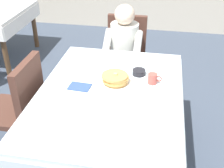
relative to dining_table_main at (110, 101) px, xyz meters
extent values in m
plane|color=#3D4756|center=(0.00, 0.00, -0.65)|extent=(14.00, 14.00, 0.00)
cube|color=silver|center=(0.00, 0.00, 0.07)|extent=(1.10, 1.50, 0.04)
cube|color=silver|center=(0.00, 0.76, -0.04)|extent=(1.10, 0.01, 0.18)
cube|color=silver|center=(-0.56, 0.00, -0.04)|extent=(0.01, 1.50, 0.18)
cube|color=silver|center=(0.56, 0.00, -0.04)|extent=(0.01, 1.50, 0.18)
cylinder|color=brown|center=(-0.47, 0.67, -0.30)|extent=(0.07, 0.07, 0.70)
cylinder|color=brown|center=(0.47, 0.67, -0.30)|extent=(0.07, 0.07, 0.70)
cube|color=#4C2D23|center=(-0.04, 1.07, -0.23)|extent=(0.44, 0.44, 0.05)
cube|color=#4C2D23|center=(-0.04, 1.27, 0.04)|extent=(0.44, 0.06, 0.48)
cylinder|color=#2D2319|center=(0.14, 0.89, -0.45)|extent=(0.04, 0.04, 0.40)
cylinder|color=#2D2319|center=(-0.22, 0.89, -0.45)|extent=(0.04, 0.04, 0.40)
cylinder|color=#2D2319|center=(0.14, 1.25, -0.45)|extent=(0.04, 0.04, 0.40)
cylinder|color=#2D2319|center=(-0.22, 1.25, -0.45)|extent=(0.04, 0.04, 0.40)
cylinder|color=silver|center=(-0.04, 1.05, 0.03)|extent=(0.30, 0.30, 0.46)
sphere|color=beige|center=(-0.04, 1.03, 0.36)|extent=(0.21, 0.21, 0.21)
cylinder|color=silver|center=(0.12, 0.91, 0.10)|extent=(0.08, 0.29, 0.23)
cylinder|color=silver|center=(-0.20, 0.91, 0.10)|extent=(0.08, 0.29, 0.23)
cylinder|color=#383D51|center=(0.04, 0.87, -0.43)|extent=(0.10, 0.10, 0.45)
cylinder|color=#383D51|center=(-0.12, 0.87, -0.43)|extent=(0.10, 0.10, 0.45)
cube|color=#4C2D23|center=(-0.87, 0.00, -0.23)|extent=(0.44, 0.44, 0.05)
cube|color=#4C2D23|center=(-0.67, 0.00, 0.04)|extent=(0.06, 0.44, 0.48)
cylinder|color=#2D2319|center=(-1.05, 0.18, -0.45)|extent=(0.04, 0.04, 0.40)
cylinder|color=#2D2319|center=(-0.69, -0.18, -0.45)|extent=(0.04, 0.04, 0.40)
cylinder|color=#2D2319|center=(-0.69, 0.18, -0.45)|extent=(0.04, 0.04, 0.40)
cylinder|color=white|center=(0.02, 0.13, 0.10)|extent=(0.28, 0.28, 0.02)
cylinder|color=tan|center=(0.03, 0.12, 0.12)|extent=(0.19, 0.19, 0.02)
cylinder|color=tan|center=(0.02, 0.12, 0.13)|extent=(0.21, 0.21, 0.02)
cylinder|color=tan|center=(0.03, 0.13, 0.15)|extent=(0.20, 0.20, 0.02)
cylinder|color=tan|center=(0.02, 0.12, 0.17)|extent=(0.21, 0.21, 0.02)
cube|color=#F4E072|center=(0.02, 0.13, 0.18)|extent=(0.03, 0.03, 0.01)
cylinder|color=#B24C42|center=(0.31, 0.19, 0.13)|extent=(0.08, 0.08, 0.08)
torus|color=#B24C42|center=(0.36, 0.19, 0.14)|extent=(0.05, 0.01, 0.05)
cylinder|color=black|center=(0.19, 0.31, 0.11)|extent=(0.11, 0.11, 0.04)
cone|color=silver|center=(-0.27, 0.26, 0.13)|extent=(0.08, 0.08, 0.07)
cube|color=silver|center=(-0.17, 0.11, 0.09)|extent=(0.03, 0.18, 0.00)
cube|color=silver|center=(0.21, 0.11, 0.09)|extent=(0.02, 0.20, 0.00)
cube|color=silver|center=(0.00, -0.17, 0.09)|extent=(0.15, 0.02, 0.00)
cube|color=#334C7F|center=(-0.25, 0.02, 0.09)|extent=(0.18, 0.13, 0.01)
cube|color=white|center=(-2.01, 2.32, -0.04)|extent=(0.90, 0.01, 0.18)
cube|color=white|center=(-1.56, 1.76, -0.04)|extent=(0.01, 1.10, 0.18)
cylinder|color=brown|center=(-1.64, 1.29, -0.30)|extent=(0.07, 0.07, 0.70)
cylinder|color=brown|center=(-1.64, 2.23, -0.30)|extent=(0.07, 0.07, 0.70)
camera|label=1|loc=(0.35, -1.81, 1.30)|focal=45.97mm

